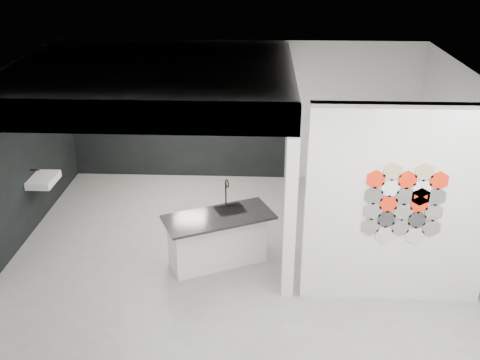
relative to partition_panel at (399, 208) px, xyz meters
name	(u,v)px	position (x,y,z in m)	size (l,w,h in m)	color
floor	(233,254)	(-2.23, 1.00, -1.40)	(7.00, 6.00, 0.01)	gray
partition_panel	(399,208)	(0.00, 0.00, 0.00)	(2.45, 0.15, 2.80)	silver
bay_clad_back	(176,122)	(-3.52, 3.97, -0.22)	(4.40, 0.04, 2.35)	black
bay_clad_left	(32,157)	(-5.70, 2.00, -0.22)	(0.04, 4.00, 2.35)	black
bulkhead	(153,79)	(-3.52, 2.00, 1.15)	(4.40, 4.00, 0.40)	silver
corner_column	(290,221)	(-1.41, 0.00, -0.22)	(0.16, 0.16, 2.35)	silver
fascia_beam	(123,117)	(-3.52, 0.08, 1.15)	(4.40, 0.16, 0.40)	silver
wall_basin	(43,180)	(-5.46, 1.80, -0.55)	(0.40, 0.60, 0.12)	silver
display_shelf	(180,118)	(-3.43, 3.87, -0.10)	(3.00, 0.15, 0.04)	black
kitchen_island	(217,238)	(-2.44, 0.74, -0.96)	(1.75, 1.32, 1.29)	silver
stockpot	(127,112)	(-4.49, 3.87, 0.01)	(0.22, 0.22, 0.18)	black
kettle	(230,113)	(-2.44, 3.87, 0.00)	(0.20, 0.20, 0.17)	black
glass_bowl	(248,115)	(-2.08, 3.87, -0.02)	(0.15, 0.15, 0.11)	gray
glass_vase	(248,114)	(-2.08, 3.87, -0.01)	(0.10, 0.10, 0.14)	gray
bottle_dark	(179,113)	(-3.46, 3.87, 0.00)	(0.06, 0.06, 0.15)	black
utensil_cup	(139,113)	(-4.25, 3.87, -0.03)	(0.09, 0.09, 0.11)	black
hex_tile_cluster	(405,204)	(0.03, -0.09, 0.10)	(1.04, 0.02, 1.16)	#66635E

